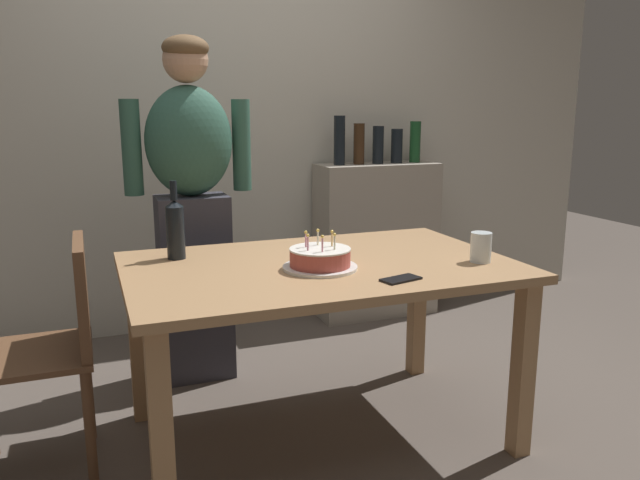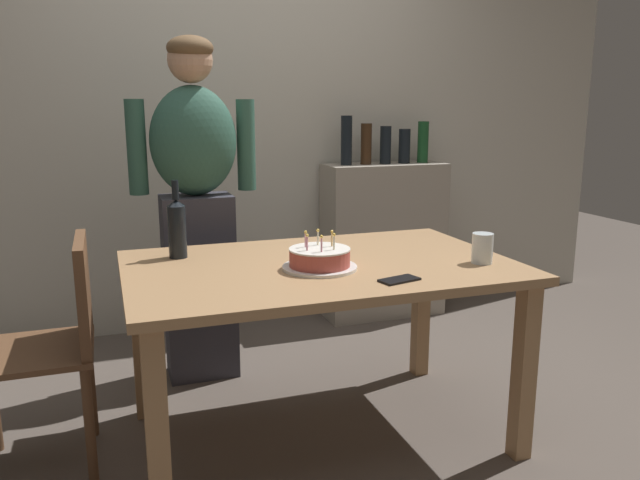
{
  "view_description": "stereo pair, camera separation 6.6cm",
  "coord_description": "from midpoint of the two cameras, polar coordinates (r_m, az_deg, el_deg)",
  "views": [
    {
      "loc": [
        -0.84,
        -2.21,
        1.35
      ],
      "look_at": [
        -0.01,
        -0.03,
        0.84
      ],
      "focal_mm": 34.92,
      "sensor_mm": 36.0,
      "label": 1
    },
    {
      "loc": [
        -0.78,
        -2.24,
        1.35
      ],
      "look_at": [
        -0.01,
        -0.03,
        0.84
      ],
      "focal_mm": 34.92,
      "sensor_mm": 36.0,
      "label": 2
    }
  ],
  "objects": [
    {
      "name": "shelf_cabinet",
      "position": [
        4.03,
        4.71,
        0.23
      ],
      "size": [
        0.77,
        0.3,
        1.29
      ],
      "color": "#9E9384",
      "rests_on": "ground_plane"
    },
    {
      "name": "ground_plane",
      "position": [
        2.73,
        -0.73,
        -17.36
      ],
      "size": [
        10.0,
        10.0,
        0.0
      ],
      "primitive_type": "plane",
      "color": "#564C44"
    },
    {
      "name": "dining_chair",
      "position": [
        2.5,
        -23.68,
        -8.2
      ],
      "size": [
        0.42,
        0.42,
        0.87
      ],
      "rotation": [
        0.0,
        0.0,
        -1.57
      ],
      "color": "brown",
      "rests_on": "ground_plane"
    },
    {
      "name": "birthday_cake",
      "position": [
        2.35,
        -0.8,
        -1.77
      ],
      "size": [
        0.28,
        0.28,
        0.14
      ],
      "color": "white",
      "rests_on": "dining_table"
    },
    {
      "name": "wine_bottle",
      "position": [
        2.56,
        -13.85,
        1.08
      ],
      "size": [
        0.07,
        0.07,
        0.32
      ],
      "color": "black",
      "rests_on": "dining_table"
    },
    {
      "name": "dining_table",
      "position": [
        2.47,
        -0.77,
        -4.29
      ],
      "size": [
        1.5,
        0.96,
        0.74
      ],
      "color": "#A37A51",
      "rests_on": "ground_plane"
    },
    {
      "name": "water_glass_near",
      "position": [
        2.52,
        13.8,
        -0.65
      ],
      "size": [
        0.08,
        0.08,
        0.12
      ],
      "primitive_type": "cylinder",
      "color": "silver",
      "rests_on": "dining_table"
    },
    {
      "name": "back_wall",
      "position": [
        3.86,
        -8.89,
        11.42
      ],
      "size": [
        5.2,
        0.1,
        2.6
      ],
      "primitive_type": "cube",
      "color": "beige",
      "rests_on": "ground_plane"
    },
    {
      "name": "cell_phone",
      "position": [
        2.22,
        6.57,
        -3.59
      ],
      "size": [
        0.16,
        0.11,
        0.01
      ],
      "primitive_type": "cube",
      "rotation": [
        0.0,
        0.0,
        0.25
      ],
      "color": "black",
      "rests_on": "dining_table"
    },
    {
      "name": "person_man_bearded",
      "position": [
        3.07,
        -12.28,
        3.11
      ],
      "size": [
        0.61,
        0.27,
        1.66
      ],
      "rotation": [
        0.0,
        0.0,
        3.14
      ],
      "color": "#33333D",
      "rests_on": "ground_plane"
    }
  ]
}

